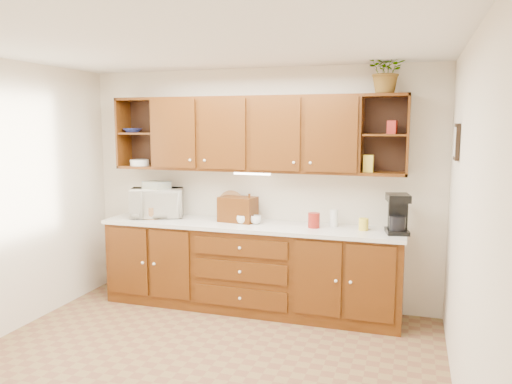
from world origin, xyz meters
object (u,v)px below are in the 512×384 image
Objects in this scene: microwave at (157,203)px; coffee_maker at (398,214)px; potted_plant at (387,71)px; bread_box at (238,209)px.

coffee_maker reaches higher than microwave.
coffee_maker is at bearing -29.63° from potted_plant.
potted_plant is (2.52, 0.01, 1.40)m from microwave.
coffee_maker reaches higher than bread_box.
potted_plant is at bearing 139.43° from coffee_maker.
microwave is at bearing -179.81° from potted_plant.
microwave is 1.51× the size of coffee_maker.
coffee_maker is (1.68, -0.08, 0.05)m from bread_box.
bread_box is at bearing -23.78° from microwave.
microwave is 2.66m from coffee_maker.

